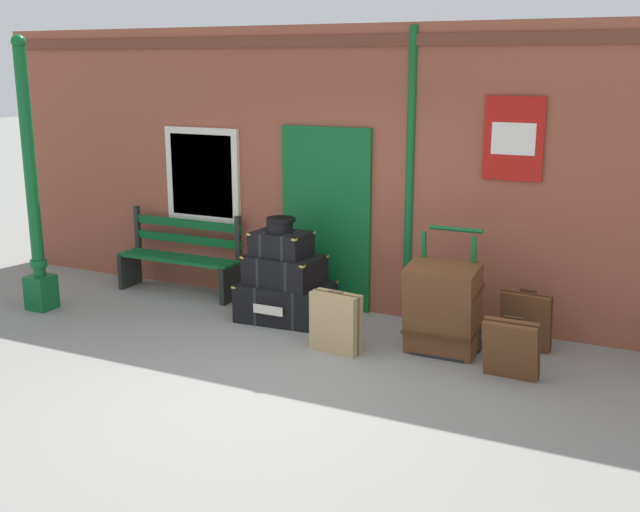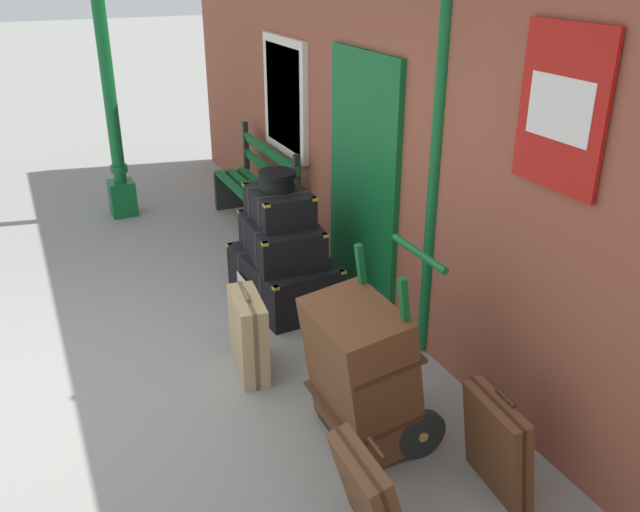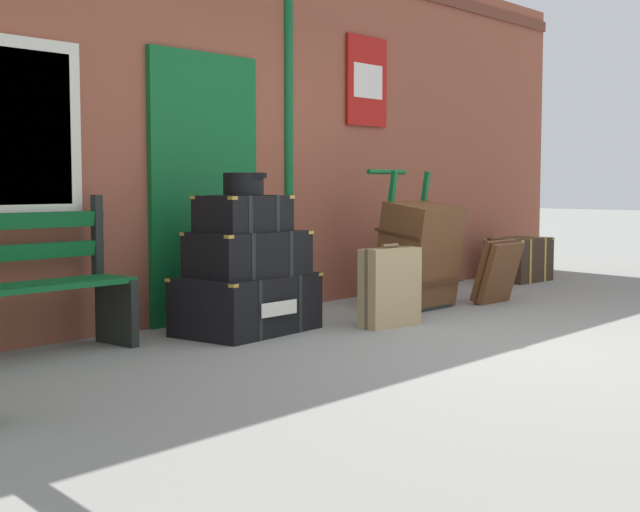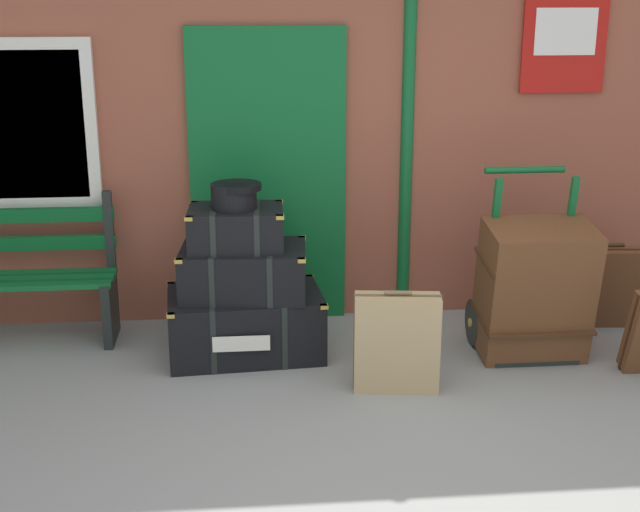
# 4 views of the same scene
# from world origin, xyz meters

# --- Properties ---
(ground_plane) EXTENTS (60.00, 60.00, 0.00)m
(ground_plane) POSITION_xyz_m (0.00, 0.00, 0.00)
(ground_plane) COLOR gray
(brick_facade) EXTENTS (10.40, 0.35, 3.20)m
(brick_facade) POSITION_xyz_m (-0.02, 2.60, 1.60)
(brick_facade) COLOR brown
(brick_facade) RESTS_ON ground
(steamer_trunk_base) EXTENTS (1.05, 0.72, 0.43)m
(steamer_trunk_base) POSITION_xyz_m (-0.71, 1.78, 0.21)
(steamer_trunk_base) COLOR black
(steamer_trunk_base) RESTS_ON ground
(steamer_trunk_middle) EXTENTS (0.85, 0.61, 0.33)m
(steamer_trunk_middle) POSITION_xyz_m (-0.71, 1.77, 0.58)
(steamer_trunk_middle) COLOR black
(steamer_trunk_middle) RESTS_ON steamer_trunk_base
(steamer_trunk_top) EXTENTS (0.62, 0.47, 0.27)m
(steamer_trunk_top) POSITION_xyz_m (-0.75, 1.77, 0.87)
(steamer_trunk_top) COLOR black
(steamer_trunk_top) RESTS_ON steamer_trunk_middle
(round_hatbox) EXTENTS (0.32, 0.31, 0.16)m
(round_hatbox) POSITION_xyz_m (-0.76, 1.76, 1.09)
(round_hatbox) COLOR black
(round_hatbox) RESTS_ON steamer_trunk_top
(porters_trolley) EXTENTS (0.71, 0.56, 1.21)m
(porters_trolley) POSITION_xyz_m (1.16, 1.71, 0.27)
(porters_trolley) COLOR black
(porters_trolley) RESTS_ON ground
(large_brown_trunk) EXTENTS (0.70, 0.56, 0.93)m
(large_brown_trunk) POSITION_xyz_m (1.16, 1.54, 0.47)
(large_brown_trunk) COLOR brown
(large_brown_trunk) RESTS_ON ground
(suitcase_umber) EXTENTS (0.53, 0.25, 0.64)m
(suitcase_umber) POSITION_xyz_m (0.19, 1.15, 0.30)
(suitcase_umber) COLOR tan
(suitcase_umber) RESTS_ON ground
(suitcase_caramel) EXTENTS (0.51, 0.25, 0.63)m
(suitcase_caramel) POSITION_xyz_m (1.88, 2.01, 0.30)
(suitcase_caramel) COLOR brown
(suitcase_caramel) RESTS_ON ground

